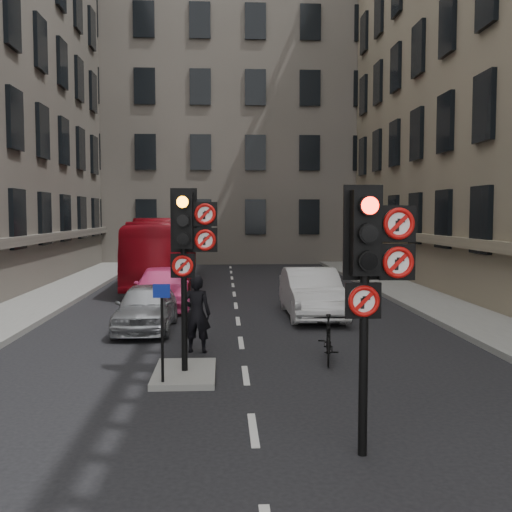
{
  "coord_description": "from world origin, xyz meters",
  "views": [
    {
      "loc": [
        -0.44,
        -6.64,
        3.2
      ],
      "look_at": [
        0.03,
        1.78,
        2.6
      ],
      "focal_mm": 42.0,
      "sensor_mm": 36.0,
      "label": 1
    }
  ],
  "objects": [
    {
      "name": "ground",
      "position": [
        0.0,
        0.0,
        0.0
      ],
      "size": [
        120.0,
        120.0,
        0.0
      ],
      "primitive_type": "plane",
      "color": "black",
      "rests_on": "ground"
    },
    {
      "name": "pavement_left",
      "position": [
        -7.2,
        12.0,
        0.08
      ],
      "size": [
        3.0,
        50.0,
        0.16
      ],
      "primitive_type": "cube",
      "color": "gray",
      "rests_on": "ground"
    },
    {
      "name": "pavement_right",
      "position": [
        7.2,
        12.0,
        0.08
      ],
      "size": [
        3.0,
        50.0,
        0.16
      ],
      "primitive_type": "cube",
      "color": "gray",
      "rests_on": "ground"
    },
    {
      "name": "centre_island",
      "position": [
        -1.2,
        5.0,
        0.06
      ],
      "size": [
        1.2,
        2.0,
        0.12
      ],
      "primitive_type": "cube",
      "color": "gray",
      "rests_on": "ground"
    },
    {
      "name": "building_far",
      "position": [
        0.0,
        38.0,
        10.0
      ],
      "size": [
        30.0,
        14.0,
        20.0
      ],
      "primitive_type": "cube",
      "color": "slate",
      "rests_on": "ground"
    },
    {
      "name": "signal_near",
      "position": [
        1.49,
        0.99,
        2.58
      ],
      "size": [
        0.91,
        0.4,
        3.58
      ],
      "color": "black",
      "rests_on": "ground"
    },
    {
      "name": "signal_far",
      "position": [
        -1.11,
        4.99,
        2.7
      ],
      "size": [
        0.91,
        0.4,
        3.58
      ],
      "color": "black",
      "rests_on": "centre_island"
    },
    {
      "name": "car_silver",
      "position": [
        -2.56,
        9.77,
        0.64
      ],
      "size": [
        1.56,
        3.77,
        1.28
      ],
      "primitive_type": "imported",
      "rotation": [
        0.0,
        0.0,
        -0.01
      ],
      "color": "#9FA2A7",
      "rests_on": "ground"
    },
    {
      "name": "car_white",
      "position": [
        2.31,
        11.69,
        0.75
      ],
      "size": [
        1.62,
        4.55,
        1.49
      ],
      "primitive_type": "imported",
      "rotation": [
        0.0,
        0.0,
        0.01
      ],
      "color": "silver",
      "rests_on": "ground"
    },
    {
      "name": "car_pink",
      "position": [
        -2.54,
        13.89,
        0.66
      ],
      "size": [
        2.2,
        4.65,
        1.31
      ],
      "primitive_type": "imported",
      "rotation": [
        0.0,
        0.0,
        0.08
      ],
      "color": "#EC458C",
      "rests_on": "ground"
    },
    {
      "name": "bus_red",
      "position": [
        -3.07,
        20.38,
        1.5
      ],
      "size": [
        2.74,
        10.85,
        3.01
      ],
      "primitive_type": "imported",
      "rotation": [
        0.0,
        0.0,
        0.02
      ],
      "color": "maroon",
      "rests_on": "ground"
    },
    {
      "name": "motorcycle",
      "position": [
        1.83,
        6.0,
        0.5
      ],
      "size": [
        0.74,
        1.71,
        0.99
      ],
      "primitive_type": "imported",
      "rotation": [
        0.0,
        0.0,
        -0.17
      ],
      "color": "black",
      "rests_on": "ground"
    },
    {
      "name": "motorcyclist",
      "position": [
        -1.05,
        7.04,
        0.9
      ],
      "size": [
        0.72,
        0.54,
        1.8
      ],
      "primitive_type": "imported",
      "rotation": [
        0.0,
        0.0,
        2.97
      ],
      "color": "black",
      "rests_on": "ground"
    },
    {
      "name": "info_sign",
      "position": [
        -1.55,
        4.18,
        1.29
      ],
      "size": [
        0.31,
        0.1,
        1.81
      ],
      "rotation": [
        0.0,
        0.0,
        -0.09
      ],
      "color": "black",
      "rests_on": "centre_island"
    }
  ]
}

